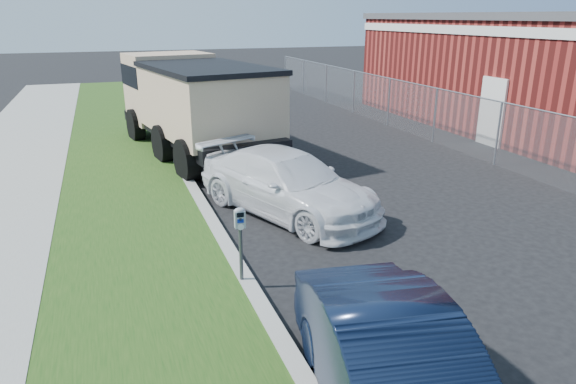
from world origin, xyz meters
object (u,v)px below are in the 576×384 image
object	(u,v)px
navy_sedan	(398,377)
dump_truck	(192,100)
parking_meter	(240,229)
white_wagon	(285,182)

from	to	relation	value
navy_sedan	dump_truck	world-z (taller)	dump_truck
parking_meter	dump_truck	bearing A→B (deg)	89.25
white_wagon	dump_truck	world-z (taller)	dump_truck
parking_meter	dump_truck	xyz separation A→B (m)	(0.86, 8.92, 0.61)
white_wagon	dump_truck	distance (m)	6.11
parking_meter	white_wagon	world-z (taller)	parking_meter
parking_meter	white_wagon	distance (m)	3.45
navy_sedan	dump_truck	xyz separation A→B (m)	(0.12, 12.28, 0.97)
navy_sedan	dump_truck	distance (m)	12.32
parking_meter	dump_truck	distance (m)	8.98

